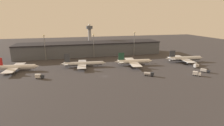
# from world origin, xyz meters

# --- Properties ---
(ground) EXTENTS (600.00, 600.00, 0.00)m
(ground) POSITION_xyz_m (0.00, 0.00, 0.00)
(ground) COLOR #383538
(terminal_building) EXTENTS (173.37, 30.58, 15.98)m
(terminal_building) POSITION_xyz_m (0.00, 85.51, 8.03)
(terminal_building) COLOR #4C515B
(terminal_building) RESTS_ON ground
(airplane_0) EXTENTS (39.48, 34.15, 12.23)m
(airplane_0) POSITION_xyz_m (-72.38, 32.47, 3.49)
(airplane_0) COLOR silver
(airplane_0) RESTS_ON ground
(airplane_1) EXTENTS (43.31, 33.28, 13.16)m
(airplane_1) POSITION_xyz_m (-14.05, 31.79, 3.13)
(airplane_1) COLOR silver
(airplane_1) RESTS_ON ground
(airplane_2) EXTENTS (38.77, 37.14, 12.79)m
(airplane_2) POSITION_xyz_m (34.46, 26.23, 3.54)
(airplane_2) COLOR white
(airplane_2) RESTS_ON ground
(airplane_3) EXTENTS (42.46, 34.08, 12.63)m
(airplane_3) POSITION_xyz_m (90.88, 25.30, 3.69)
(airplane_3) COLOR silver
(airplane_3) RESTS_ON ground
(service_vehicle_0) EXTENTS (7.62, 6.39, 3.31)m
(service_vehicle_0) POSITION_xyz_m (34.58, -8.02, 1.85)
(service_vehicle_0) COLOR #282D38
(service_vehicle_0) RESTS_ON ground
(service_vehicle_1) EXTENTS (6.05, 5.99, 3.40)m
(service_vehicle_1) POSITION_xyz_m (71.84, -16.50, 1.89)
(service_vehicle_1) COLOR white
(service_vehicle_1) RESTS_ON ground
(service_vehicle_2) EXTENTS (6.89, 3.79, 3.60)m
(service_vehicle_2) POSITION_xyz_m (-49.72, 6.61, 1.99)
(service_vehicle_2) COLOR #282D38
(service_vehicle_2) RESTS_ON ground
(service_vehicle_3) EXTENTS (6.53, 7.01, 2.88)m
(service_vehicle_3) POSITION_xyz_m (85.11, -10.63, 1.66)
(service_vehicle_3) COLOR #282D38
(service_vehicle_3) RESTS_ON ground
(service_vehicle_4) EXTENTS (6.16, 4.04, 3.81)m
(service_vehicle_4) POSITION_xyz_m (87.55, 3.23, 2.07)
(service_vehicle_4) COLOR white
(service_vehicle_4) RESTS_ON ground
(lamp_post_0) EXTENTS (1.80, 1.80, 27.80)m
(lamp_post_0) POSITION_xyz_m (-51.56, 69.19, 17.44)
(lamp_post_0) COLOR slate
(lamp_post_0) RESTS_ON ground
(lamp_post_1) EXTENTS (1.80, 1.80, 27.51)m
(lamp_post_1) POSITION_xyz_m (1.57, 69.19, 17.27)
(lamp_post_1) COLOR slate
(lamp_post_1) RESTS_ON ground
(lamp_post_2) EXTENTS (1.80, 1.80, 29.07)m
(lamp_post_2) POSITION_xyz_m (51.23, 69.19, 18.12)
(lamp_post_2) COLOR slate
(lamp_post_2) RESTS_ON ground
(control_tower) EXTENTS (9.00, 9.00, 37.06)m
(control_tower) POSITION_xyz_m (2.93, 116.78, 21.72)
(control_tower) COLOR #99999E
(control_tower) RESTS_ON ground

